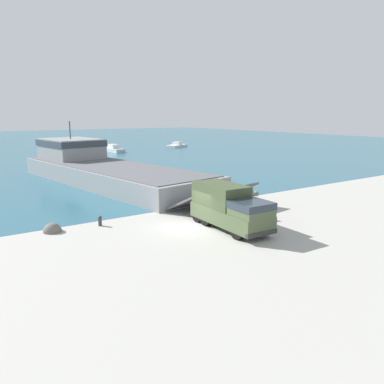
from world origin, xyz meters
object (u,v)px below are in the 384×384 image
landing_craft (101,167)px  mooring_bollard (100,220)px  moored_boat_a (177,145)px  military_truck (230,207)px  soldier_on_ramp (253,207)px  moored_boat_b (112,149)px

landing_craft → mooring_bollard: size_ratio=45.97×
moored_boat_a → mooring_bollard: size_ratio=9.09×
military_truck → mooring_bollard: military_truck is taller
military_truck → soldier_on_ramp: size_ratio=4.27×
mooring_bollard → soldier_on_ramp: bearing=-24.1°
military_truck → moored_boat_a: (33.20, 61.18, -1.17)m
soldier_on_ramp → landing_craft: bearing=160.9°
military_truck → soldier_on_ramp: bearing=109.2°
moored_boat_b → moored_boat_a: bearing=3.4°
landing_craft → moored_boat_b: 37.86m
moored_boat_a → moored_boat_b: (-18.11, -2.13, 0.13)m
landing_craft → military_truck: size_ratio=5.04×
landing_craft → military_truck: bearing=-97.7°
soldier_on_ramp → mooring_bollard: 11.87m
soldier_on_ramp → moored_boat_b: size_ratio=0.19×
landing_craft → mooring_bollard: bearing=-119.5°
landing_craft → moored_boat_a: (33.67, 36.63, -1.29)m
military_truck → moored_boat_b: 60.95m
mooring_bollard → military_truck: bearing=-37.8°
moored_boat_a → mooring_bollard: moored_boat_a is taller
landing_craft → moored_boat_a: bearing=38.7°
military_truck → moored_boat_b: bearing=167.5°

